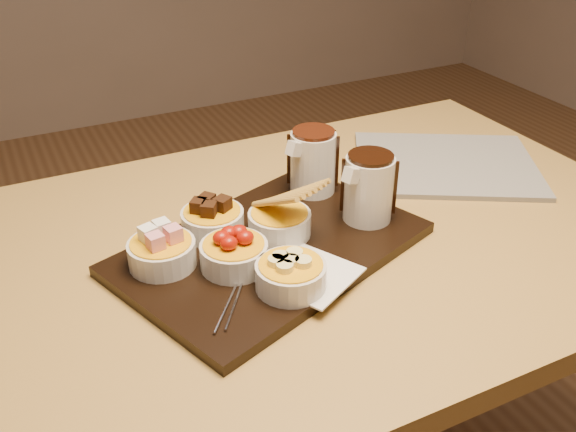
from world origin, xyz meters
name	(u,v)px	position (x,y,z in m)	size (l,w,h in m)	color
dining_table	(313,281)	(0.00, 0.00, 0.65)	(1.20, 0.80, 0.75)	#AB863F
serving_board	(271,248)	(-0.09, -0.02, 0.76)	(0.46, 0.30, 0.02)	black
napkin	(310,274)	(-0.07, -0.12, 0.77)	(0.12, 0.12, 0.00)	white
bowl_marshmallows	(162,254)	(-0.26, 0.00, 0.79)	(0.10, 0.10, 0.04)	beige
bowl_cake	(213,222)	(-0.16, 0.05, 0.79)	(0.10, 0.10, 0.04)	beige
bowl_strawberries	(234,256)	(-0.16, -0.06, 0.79)	(0.10, 0.10, 0.04)	beige
bowl_biscotti	(280,224)	(-0.07, 0.00, 0.79)	(0.10, 0.10, 0.04)	beige
bowl_bananas	(291,276)	(-0.11, -0.14, 0.79)	(0.10, 0.10, 0.04)	beige
pitcher_dark_chocolate	(369,189)	(0.09, -0.02, 0.82)	(0.08, 0.08, 0.11)	silver
pitcher_milk_chocolate	(313,163)	(0.05, 0.10, 0.82)	(0.08, 0.08, 0.11)	silver
fondue_skewers	(241,274)	(-0.16, -0.08, 0.77)	(0.26, 0.03, 0.01)	silver
newspaper	(446,164)	(0.35, 0.10, 0.76)	(0.35, 0.28, 0.01)	beige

